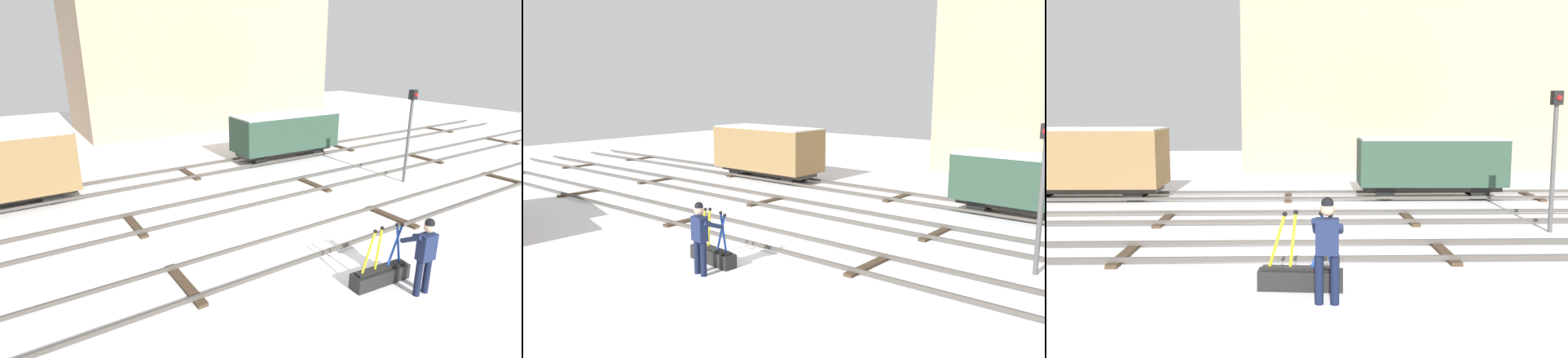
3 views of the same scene
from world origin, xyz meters
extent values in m
plane|color=white|center=(0.00, 0.00, 0.00)|extent=(60.00, 60.00, 0.00)
cube|color=#4C4742|center=(0.00, -0.72, 0.13)|extent=(44.00, 0.07, 0.10)
cube|color=#4C4742|center=(0.00, 0.72, 0.13)|extent=(44.00, 0.07, 0.10)
cube|color=#423323|center=(-3.52, 0.00, 0.04)|extent=(0.24, 1.94, 0.08)
cube|color=#423323|center=(3.52, 0.00, 0.04)|extent=(0.24, 1.94, 0.08)
cube|color=#4C4742|center=(0.00, 3.13, 0.13)|extent=(44.00, 0.07, 0.10)
cube|color=#4C4742|center=(0.00, 4.57, 0.13)|extent=(44.00, 0.07, 0.10)
cube|color=#423323|center=(-3.52, 3.85, 0.04)|extent=(0.24, 1.94, 0.08)
cube|color=#423323|center=(3.52, 3.85, 0.04)|extent=(0.24, 1.94, 0.08)
cube|color=#4C4742|center=(0.00, 7.11, 0.13)|extent=(44.00, 0.07, 0.10)
cube|color=#4C4742|center=(0.00, 8.55, 0.13)|extent=(44.00, 0.07, 0.10)
cube|color=#423323|center=(0.00, 7.83, 0.04)|extent=(0.24, 1.94, 0.08)
cube|color=#423323|center=(8.80, 7.83, 0.04)|extent=(0.24, 1.94, 0.08)
cube|color=black|center=(0.29, -2.33, 0.18)|extent=(1.55, 0.50, 0.36)
cube|color=black|center=(0.29, -2.33, 0.39)|extent=(1.38, 0.33, 0.06)
cylinder|color=yellow|center=(-0.13, -2.29, 0.86)|extent=(0.35, 0.09, 1.02)
sphere|color=black|center=(0.01, -2.31, 1.37)|extent=(0.09, 0.09, 0.09)
cylinder|color=yellow|center=(0.15, -2.32, 0.88)|extent=(0.17, 0.07, 1.05)
sphere|color=black|center=(0.21, -2.33, 1.40)|extent=(0.09, 0.09, 0.09)
cylinder|color=#1E47B7|center=(0.65, -2.37, 0.86)|extent=(0.40, 0.09, 1.01)
sphere|color=black|center=(0.82, -2.38, 1.35)|extent=(0.09, 0.09, 0.09)
cylinder|color=#1E47B7|center=(0.75, -2.38, 0.88)|extent=(0.26, 0.08, 1.04)
sphere|color=black|center=(0.65, -2.37, 1.39)|extent=(0.09, 0.09, 0.09)
cylinder|color=#111831|center=(0.58, -3.10, 0.42)|extent=(0.15, 0.15, 0.85)
cylinder|color=#111831|center=(0.84, -3.13, 0.42)|extent=(0.15, 0.15, 0.85)
cube|color=#192347|center=(0.71, -3.11, 1.15)|extent=(0.40, 0.28, 0.60)
sphere|color=tan|center=(0.71, -3.11, 1.60)|extent=(0.23, 0.23, 0.23)
sphere|color=black|center=(0.71, -3.11, 1.70)|extent=(0.21, 0.21, 0.21)
cylinder|color=#192347|center=(0.53, -2.85, 1.27)|extent=(0.16, 0.55, 0.38)
cylinder|color=#192347|center=(0.95, -2.87, 1.22)|extent=(0.16, 0.58, 0.29)
cylinder|color=#4C4C4C|center=(6.86, 2.17, 1.65)|extent=(0.12, 0.12, 3.29)
cube|color=black|center=(6.86, 2.17, 3.47)|extent=(0.24, 0.24, 0.36)
sphere|color=red|center=(6.86, 2.04, 3.47)|extent=(0.14, 0.14, 0.14)
cube|color=tan|center=(6.03, 18.89, 5.59)|extent=(16.64, 6.79, 11.17)
cube|color=#2D2B28|center=(5.06, 7.83, 0.40)|extent=(4.88, 1.31, 0.20)
cube|color=#284233|center=(5.06, 7.83, 1.30)|extent=(5.16, 2.08, 1.60)
cube|color=white|center=(5.06, 7.83, 2.13)|extent=(5.05, 2.00, 0.06)
cylinder|color=black|center=(3.39, 7.36, 0.35)|extent=(0.70, 0.12, 0.70)
cylinder|color=black|center=(3.43, 8.41, 0.35)|extent=(0.70, 0.12, 0.70)
cylinder|color=black|center=(6.70, 7.25, 0.35)|extent=(0.70, 0.12, 0.70)
cylinder|color=black|center=(6.74, 8.30, 0.35)|extent=(0.70, 0.12, 0.70)
cube|color=#2D2B28|center=(-7.04, 7.83, 0.40)|extent=(5.05, 1.35, 0.20)
cube|color=olive|center=(-7.04, 7.83, 1.48)|extent=(5.32, 2.22, 1.96)
cube|color=white|center=(-7.04, 7.83, 2.49)|extent=(5.22, 2.13, 0.06)
cylinder|color=black|center=(-8.76, 8.44, 0.35)|extent=(0.70, 0.11, 0.70)
cylinder|color=black|center=(-5.32, 7.22, 0.35)|extent=(0.70, 0.11, 0.70)
cylinder|color=black|center=(-5.31, 8.42, 0.35)|extent=(0.70, 0.11, 0.70)
camera|label=1|loc=(-6.45, -7.62, 5.18)|focal=27.82mm
camera|label=2|loc=(10.34, -11.25, 4.55)|focal=37.13mm
camera|label=3|loc=(0.14, -12.19, 3.25)|focal=39.19mm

